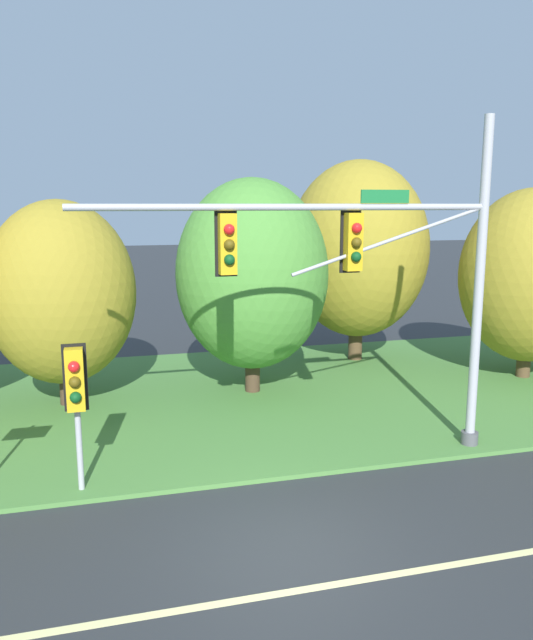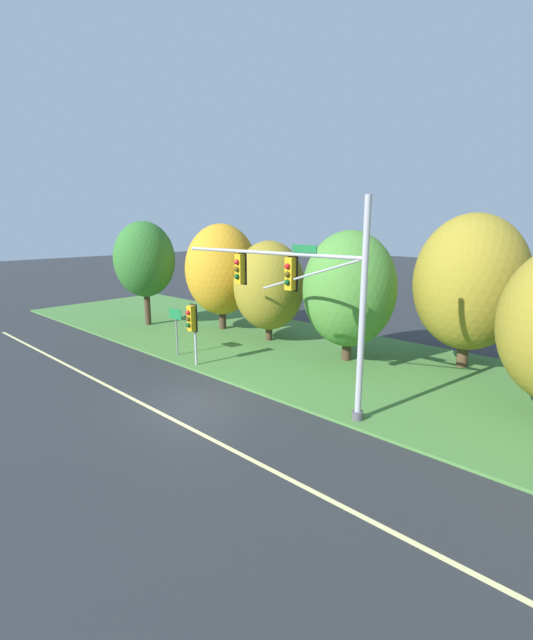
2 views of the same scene
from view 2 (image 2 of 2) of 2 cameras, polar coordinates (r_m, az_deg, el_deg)
ground_plane at (r=16.95m, az=-10.14°, el=-11.06°), size 160.00×160.00×0.00m
lane_stripe at (r=16.33m, az=-13.57°, el=-12.16°), size 36.00×0.16×0.01m
grass_verge at (r=22.52m, az=6.85°, el=-4.81°), size 48.00×11.50×0.10m
traffic_signal_mast at (r=15.73m, az=4.94°, el=4.21°), size 9.16×0.49×7.57m
pedestrian_signal_near_kerb at (r=20.49m, az=-9.91°, el=-0.24°), size 0.46×0.55×3.01m
route_sign_post at (r=22.45m, az=-11.98°, el=-0.40°), size 1.00×0.08×2.49m
tree_nearest_road at (r=29.64m, az=-15.95°, el=7.75°), size 3.97×3.97×6.90m
tree_left_of_mast at (r=27.54m, az=-6.03°, el=6.67°), size 4.60×4.60×6.73m
tree_behind_signpost at (r=24.63m, az=0.34°, el=4.57°), size 4.10×4.10×5.78m
tree_mid_verge at (r=21.19m, az=10.96°, el=4.03°), size 4.52×4.52×6.41m
tree_tall_centre at (r=21.86m, az=25.49°, el=4.49°), size 5.03×5.03×7.19m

